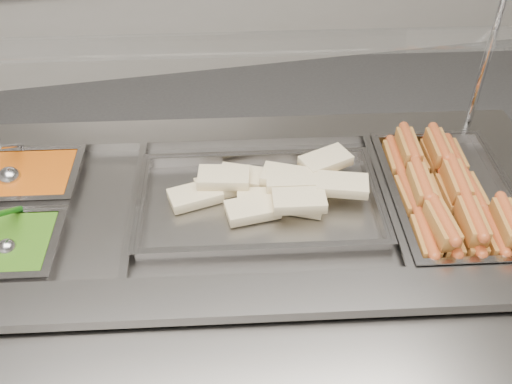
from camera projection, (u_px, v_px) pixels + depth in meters
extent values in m
cube|color=gray|center=(241.00, 299.00, 1.82)|extent=(1.76, 0.94, 0.81)
cube|color=gray|center=(243.00, 298.00, 1.29)|extent=(1.75, 0.38, 0.03)
cube|color=gray|center=(236.00, 132.00, 1.78)|extent=(1.75, 0.38, 0.03)
cube|color=black|center=(240.00, 230.00, 1.61)|extent=(1.57, 0.75, 0.02)
cube|color=gray|center=(386.00, 194.00, 1.55)|extent=(0.10, 0.53, 0.01)
cube|color=gray|center=(134.00, 203.00, 1.52)|extent=(0.10, 0.53, 0.01)
cube|color=gray|center=(246.00, 365.00, 1.20)|extent=(1.69, 0.48, 0.02)
cylinder|color=silver|center=(484.00, 67.00, 1.65)|extent=(0.02, 0.02, 0.41)
cube|color=silver|center=(234.00, 44.00, 1.44)|extent=(1.56, 0.50, 0.08)
cube|color=#BC3A0A|center=(28.00, 184.00, 1.63)|extent=(0.29, 0.24, 0.08)
cube|color=#26600F|center=(2.00, 253.00, 1.43)|extent=(0.29, 0.24, 0.08)
cube|color=#8C5D1D|center=(425.00, 240.00, 1.44)|extent=(0.07, 0.15, 0.05)
cylinder|color=#B84621|center=(426.00, 234.00, 1.43)|extent=(0.06, 0.16, 0.03)
cube|color=#8C5D1D|center=(408.00, 197.00, 1.56)|extent=(0.06, 0.14, 0.05)
cylinder|color=#B84621|center=(410.00, 191.00, 1.55)|extent=(0.05, 0.16, 0.03)
cube|color=#8C5D1D|center=(394.00, 160.00, 1.68)|extent=(0.07, 0.15, 0.05)
cylinder|color=#B84621|center=(395.00, 155.00, 1.67)|extent=(0.06, 0.16, 0.03)
cube|color=#8C5D1D|center=(447.00, 239.00, 1.44)|extent=(0.07, 0.15, 0.05)
cylinder|color=#B84621|center=(449.00, 233.00, 1.43)|extent=(0.06, 0.16, 0.03)
cube|color=#8C5D1D|center=(429.00, 196.00, 1.56)|extent=(0.07, 0.15, 0.05)
cylinder|color=#B84621|center=(431.00, 191.00, 1.55)|extent=(0.06, 0.16, 0.03)
cube|color=#8C5D1D|center=(414.00, 160.00, 1.69)|extent=(0.06, 0.14, 0.05)
cylinder|color=#B84621|center=(415.00, 154.00, 1.67)|extent=(0.05, 0.16, 0.03)
cube|color=#8C5D1D|center=(470.00, 238.00, 1.44)|extent=(0.07, 0.15, 0.05)
cylinder|color=#B84621|center=(472.00, 232.00, 1.43)|extent=(0.06, 0.16, 0.03)
cube|color=#8C5D1D|center=(450.00, 196.00, 1.57)|extent=(0.07, 0.14, 0.05)
cylinder|color=#B84621|center=(452.00, 190.00, 1.55)|extent=(0.05, 0.16, 0.03)
cube|color=#8C5D1D|center=(433.00, 159.00, 1.69)|extent=(0.07, 0.15, 0.05)
cylinder|color=#B84621|center=(435.00, 154.00, 1.67)|extent=(0.05, 0.16, 0.03)
cube|color=#8C5D1D|center=(493.00, 237.00, 1.45)|extent=(0.07, 0.15, 0.05)
cylinder|color=#B84621|center=(495.00, 231.00, 1.43)|extent=(0.05, 0.16, 0.03)
cube|color=#8C5D1D|center=(471.00, 194.00, 1.57)|extent=(0.07, 0.15, 0.05)
cylinder|color=#B84621|center=(473.00, 189.00, 1.55)|extent=(0.05, 0.16, 0.03)
cube|color=#8C5D1D|center=(453.00, 158.00, 1.69)|extent=(0.07, 0.15, 0.05)
cylinder|color=#B84621|center=(454.00, 153.00, 1.68)|extent=(0.06, 0.16, 0.03)
cube|color=#8C5D1D|center=(442.00, 225.00, 1.41)|extent=(0.06, 0.14, 0.05)
cylinder|color=#B84621|center=(444.00, 219.00, 1.40)|extent=(0.04, 0.16, 0.03)
cube|color=#8C5D1D|center=(421.00, 185.00, 1.52)|extent=(0.07, 0.15, 0.05)
cylinder|color=#B84621|center=(422.00, 179.00, 1.51)|extent=(0.06, 0.16, 0.03)
cube|color=#8C5D1D|center=(408.00, 147.00, 1.65)|extent=(0.07, 0.15, 0.05)
cylinder|color=#B84621|center=(410.00, 142.00, 1.64)|extent=(0.06, 0.16, 0.03)
cube|color=#8C5D1D|center=(472.00, 221.00, 1.42)|extent=(0.08, 0.15, 0.05)
cylinder|color=#B84621|center=(474.00, 215.00, 1.41)|extent=(0.06, 0.16, 0.03)
cube|color=#8C5D1D|center=(456.00, 181.00, 1.54)|extent=(0.08, 0.15, 0.05)
cylinder|color=#B84621|center=(458.00, 176.00, 1.52)|extent=(0.06, 0.16, 0.03)
cube|color=#8C5D1D|center=(438.00, 148.00, 1.65)|extent=(0.07, 0.15, 0.05)
cylinder|color=#B84621|center=(440.00, 142.00, 1.64)|extent=(0.06, 0.16, 0.03)
cube|color=#8C5D1D|center=(508.00, 223.00, 1.41)|extent=(0.08, 0.15, 0.05)
cylinder|color=#B84621|center=(510.00, 217.00, 1.40)|extent=(0.06, 0.16, 0.03)
cube|color=beige|center=(195.00, 196.00, 1.55)|extent=(0.15, 0.10, 0.03)
cube|color=beige|center=(222.00, 186.00, 1.58)|extent=(0.15, 0.09, 0.03)
cube|color=beige|center=(263.00, 201.00, 1.53)|extent=(0.15, 0.10, 0.03)
cube|color=beige|center=(299.00, 180.00, 1.60)|extent=(0.15, 0.10, 0.03)
cube|color=beige|center=(253.00, 209.00, 1.51)|extent=(0.14, 0.09, 0.03)
cube|color=beige|center=(298.00, 202.00, 1.53)|extent=(0.16, 0.13, 0.03)
cube|color=beige|center=(243.00, 177.00, 1.61)|extent=(0.16, 0.13, 0.03)
cube|color=beige|center=(321.00, 186.00, 1.59)|extent=(0.15, 0.11, 0.03)
cube|color=beige|center=(224.00, 177.00, 1.56)|extent=(0.15, 0.11, 0.03)
cube|color=beige|center=(291.00, 180.00, 1.55)|extent=(0.15, 0.10, 0.03)
cube|color=beige|center=(287.00, 177.00, 1.57)|extent=(0.16, 0.13, 0.03)
cube|color=beige|center=(299.00, 201.00, 1.49)|extent=(0.15, 0.10, 0.03)
cube|color=beige|center=(342.00, 185.00, 1.54)|extent=(0.16, 0.12, 0.03)
cube|color=beige|center=(326.00, 161.00, 1.61)|extent=(0.16, 0.12, 0.03)
sphere|color=#B6B5BA|center=(10.00, 178.00, 1.59)|extent=(0.07, 0.07, 0.07)
cylinder|color=#B6B5BA|center=(11.00, 146.00, 1.61)|extent=(0.03, 0.14, 0.10)
sphere|color=#B6B5BA|center=(7.00, 249.00, 1.39)|extent=(0.05, 0.05, 0.05)
cylinder|color=#156812|center=(9.00, 211.00, 1.41)|extent=(0.03, 0.13, 0.10)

